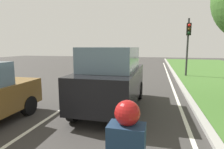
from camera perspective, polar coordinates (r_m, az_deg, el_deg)
The scene contains 7 objects.
ground_plane at distance 11.86m, azimuth 0.18°, elevation -2.69°, with size 60.00×60.00×0.00m, color #383533.
lane_line_center at distance 12.04m, azimuth -3.07°, elevation -2.52°, with size 0.12×32.00×0.01m, color silver.
lane_line_right_edge at distance 11.59m, azimuth 17.80°, elevation -3.35°, with size 0.12×32.00×0.01m, color silver.
curb_right at distance 11.63m, azimuth 20.27°, elevation -3.15°, with size 0.24×48.00×0.12m, color #9E9B93.
car_suv_ahead at distance 6.92m, azimuth 0.05°, elevation -0.96°, with size 1.97×4.50×2.28m.
rider_person at distance 2.24m, azimuth 4.53°, elevation -21.48°, with size 0.51×0.41×1.16m.
traffic_light_near_right at distance 15.44m, azimuth 22.12°, elevation 10.15°, with size 0.32×0.50×4.39m.
Camera 1 is at (2.67, 2.68, 2.31)m, focal length 30.10 mm.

